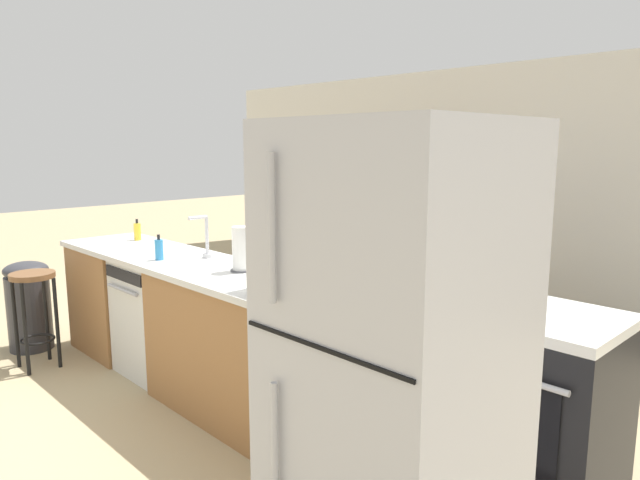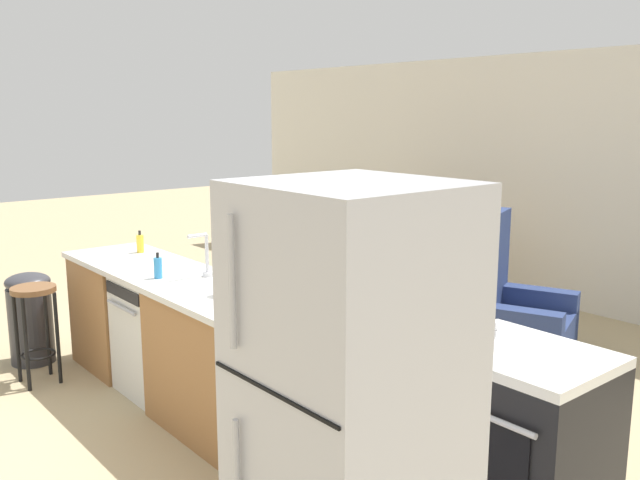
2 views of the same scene
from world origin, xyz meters
name	(u,v)px [view 1 (image 1 of 2)]	position (x,y,z in m)	size (l,w,h in m)	color
ground_plane	(184,379)	(0.00, 0.00, 0.00)	(24.00, 24.00, 0.00)	tan
wall_back	(512,178)	(0.30, 4.20, 1.30)	(10.00, 0.06, 2.60)	silver
kitchen_counter	(200,332)	(0.24, 0.00, 0.42)	(2.94, 0.66, 0.90)	#9E6B3D
dishwasher	(164,316)	(-0.25, 0.00, 0.42)	(0.58, 0.61, 0.84)	silver
stove_range	(533,401)	(2.35, 0.55, 0.45)	(0.76, 0.68, 0.90)	black
refrigerator	(394,382)	(2.35, -0.55, 0.88)	(0.72, 0.73, 1.77)	#B7B7BC
microwave	(304,267)	(1.30, 0.00, 1.04)	(0.50, 0.37, 0.28)	white
sink_faucet	(205,239)	(0.13, 0.14, 1.03)	(0.07, 0.18, 0.30)	silver
paper_towel_roll	(241,250)	(0.65, 0.07, 1.04)	(0.14, 0.14, 0.28)	#4C4C51
soap_bottle	(159,249)	(-0.04, -0.13, 0.97)	(0.06, 0.06, 0.18)	#338CCC
dish_soap_bottle	(137,231)	(-0.90, 0.15, 0.97)	(0.06, 0.06, 0.18)	yellow
kettle	(494,293)	(2.18, 0.42, 0.99)	(0.21, 0.17, 0.19)	#B2B2B7
bar_stool	(34,299)	(-0.98, -0.67, 0.54)	(0.32, 0.32, 0.74)	brown
trash_bin	(29,305)	(-1.44, -0.57, 0.38)	(0.35, 0.35, 0.74)	#333338
couch	(339,258)	(-0.95, 2.61, 0.39)	(2.06, 1.04, 1.27)	tan
armchair	(479,297)	(0.98, 2.40, 0.35)	(1.05, 1.08, 1.20)	navy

